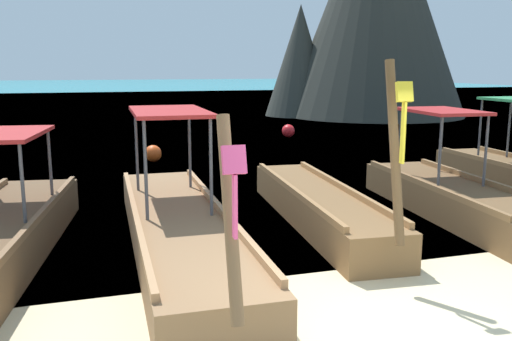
{
  "coord_description": "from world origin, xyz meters",
  "views": [
    {
      "loc": [
        -2.61,
        -4.4,
        2.75
      ],
      "look_at": [
        0.0,
        4.12,
        1.07
      ],
      "focal_mm": 38.49,
      "sensor_mm": 36.0,
      "label": 1
    }
  ],
  "objects_px": {
    "longtail_boat_blue_ribbon": "(456,197)",
    "mooring_buoy_far": "(153,154)",
    "mooring_buoy_near": "(288,131)",
    "longtail_boat_pink_ribbon": "(179,228)",
    "longtail_boat_yellow_ribbon": "(319,206)"
  },
  "relations": [
    {
      "from": "longtail_boat_blue_ribbon",
      "to": "mooring_buoy_near",
      "type": "bearing_deg",
      "value": 84.81
    },
    {
      "from": "longtail_boat_pink_ribbon",
      "to": "mooring_buoy_near",
      "type": "bearing_deg",
      "value": 62.74
    },
    {
      "from": "longtail_boat_yellow_ribbon",
      "to": "longtail_boat_blue_ribbon",
      "type": "bearing_deg",
      "value": -5.97
    },
    {
      "from": "longtail_boat_pink_ribbon",
      "to": "mooring_buoy_far",
      "type": "relative_size",
      "value": 14.53
    },
    {
      "from": "longtail_boat_blue_ribbon",
      "to": "mooring_buoy_far",
      "type": "xyz_separation_m",
      "value": [
        -4.74,
        7.65,
        -0.1
      ]
    },
    {
      "from": "longtail_boat_pink_ribbon",
      "to": "mooring_buoy_far",
      "type": "distance_m",
      "value": 8.07
    },
    {
      "from": "mooring_buoy_near",
      "to": "longtail_boat_blue_ribbon",
      "type": "bearing_deg",
      "value": -95.19
    },
    {
      "from": "longtail_boat_yellow_ribbon",
      "to": "mooring_buoy_near",
      "type": "relative_size",
      "value": 11.48
    },
    {
      "from": "longtail_boat_yellow_ribbon",
      "to": "mooring_buoy_far",
      "type": "bearing_deg",
      "value": 105.73
    },
    {
      "from": "longtail_boat_pink_ribbon",
      "to": "mooring_buoy_far",
      "type": "bearing_deg",
      "value": 86.2
    },
    {
      "from": "mooring_buoy_near",
      "to": "longtail_boat_yellow_ribbon",
      "type": "bearing_deg",
      "value": -107.8
    },
    {
      "from": "longtail_boat_blue_ribbon",
      "to": "mooring_buoy_far",
      "type": "bearing_deg",
      "value": 121.75
    },
    {
      "from": "longtail_boat_yellow_ribbon",
      "to": "mooring_buoy_near",
      "type": "xyz_separation_m",
      "value": [
        3.74,
        11.66,
        -0.05
      ]
    },
    {
      "from": "longtail_boat_pink_ribbon",
      "to": "mooring_buoy_near",
      "type": "xyz_separation_m",
      "value": [
        6.36,
        12.34,
        -0.08
      ]
    },
    {
      "from": "mooring_buoy_far",
      "to": "longtail_boat_pink_ribbon",
      "type": "bearing_deg",
      "value": -93.8
    }
  ]
}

